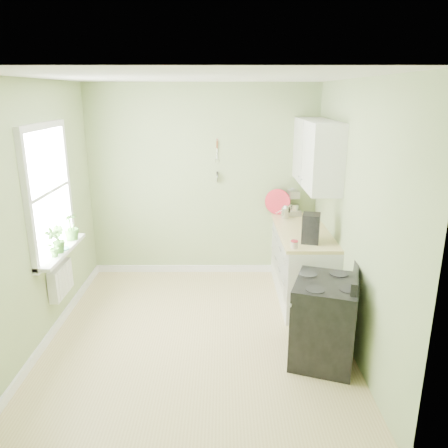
{
  "coord_description": "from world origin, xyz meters",
  "views": [
    {
      "loc": [
        0.28,
        -4.25,
        2.56
      ],
      "look_at": [
        0.29,
        0.55,
        1.11
      ],
      "focal_mm": 35.0,
      "sensor_mm": 36.0,
      "label": 1
    }
  ],
  "objects_px": {
    "stove": "(325,321)",
    "coffee_maker": "(311,229)",
    "kettle": "(285,212)",
    "stand_mixer": "(293,203)"
  },
  "relations": [
    {
      "from": "stove",
      "to": "coffee_maker",
      "type": "relative_size",
      "value": 2.84
    },
    {
      "from": "coffee_maker",
      "to": "kettle",
      "type": "bearing_deg",
      "value": 98.47
    },
    {
      "from": "stove",
      "to": "coffee_maker",
      "type": "bearing_deg",
      "value": 89.66
    },
    {
      "from": "stand_mixer",
      "to": "coffee_maker",
      "type": "relative_size",
      "value": 1.13
    },
    {
      "from": "stove",
      "to": "coffee_maker",
      "type": "distance_m",
      "value": 1.14
    },
    {
      "from": "stove",
      "to": "kettle",
      "type": "distance_m",
      "value": 2.04
    },
    {
      "from": "stand_mixer",
      "to": "coffee_maker",
      "type": "xyz_separation_m",
      "value": [
        0.02,
        -1.24,
        -0.0
      ]
    },
    {
      "from": "stove",
      "to": "stand_mixer",
      "type": "distance_m",
      "value": 2.28
    },
    {
      "from": "stove",
      "to": "stand_mixer",
      "type": "relative_size",
      "value": 2.51
    },
    {
      "from": "kettle",
      "to": "coffee_maker",
      "type": "height_order",
      "value": "coffee_maker"
    }
  ]
}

